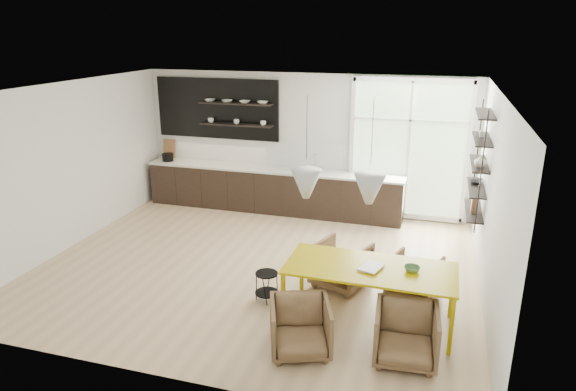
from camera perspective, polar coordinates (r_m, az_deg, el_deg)
The scene contains 11 objects.
room at distance 8.94m, azimuth 2.31°, elevation 3.19°, with size 7.02×6.01×2.91m.
kitchen_run at distance 11.00m, azimuth -2.15°, elevation 1.39°, with size 5.54×0.69×2.75m.
right_shelving at distance 8.74m, azimuth 20.42°, elevation 2.98°, with size 0.26×1.22×1.90m.
dining_table at distance 6.84m, azimuth 9.12°, elevation -8.29°, with size 2.22×1.02×0.80m.
armchair_back_left at distance 7.90m, azimuth 5.95°, elevation -7.62°, with size 0.74×0.76×0.69m, color brown.
armchair_back_right at distance 7.78m, azimuth 13.87°, elevation -8.79°, with size 0.67×0.69×0.63m, color brown.
armchair_front_left at distance 6.38m, azimuth 1.38°, elevation -14.44°, with size 0.71×0.73×0.66m, color brown.
armchair_front_right at distance 6.39m, azimuth 12.97°, elevation -14.85°, with size 0.73×0.75×0.68m, color brown.
wire_stool at distance 7.48m, azimuth -2.38°, elevation -9.65°, with size 0.35×0.35×0.44m.
table_book at distance 6.82m, azimuth 8.24°, elevation -7.65°, with size 0.25×0.34×0.03m, color white.
table_bowl at distance 6.81m, azimuth 13.63°, elevation -7.93°, with size 0.20×0.20×0.06m, color #4B7943.
Camera 1 is at (2.69, -7.28, 3.77)m, focal length 32.00 mm.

